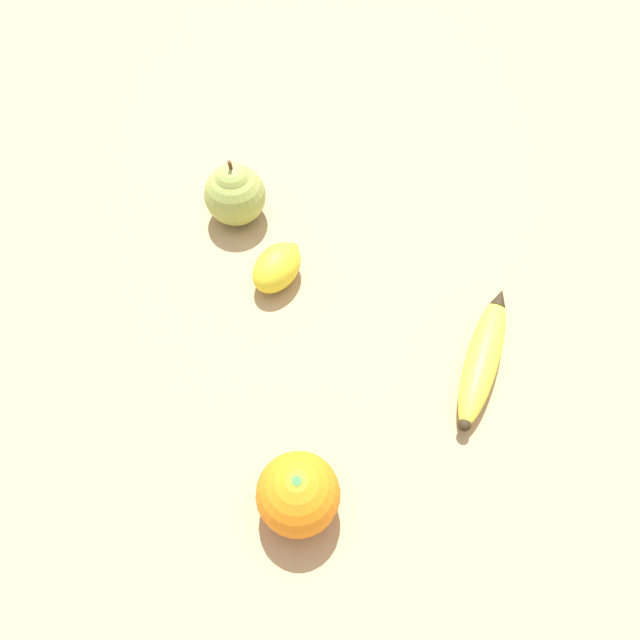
# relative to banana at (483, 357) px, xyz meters

# --- Properties ---
(ground_plane) EXTENTS (3.00, 3.00, 0.00)m
(ground_plane) POSITION_rel_banana_xyz_m (-0.14, -0.05, -0.02)
(ground_plane) COLOR tan
(banana) EXTENTS (0.13, 0.18, 0.04)m
(banana) POSITION_rel_banana_xyz_m (0.00, 0.00, 0.00)
(banana) COLOR yellow
(banana) RESTS_ON ground_plane
(orange) EXTENTS (0.09, 0.09, 0.09)m
(orange) POSITION_rel_banana_xyz_m (0.02, -0.27, 0.02)
(orange) COLOR orange
(orange) RESTS_ON ground_plane
(pear) EXTENTS (0.08, 0.08, 0.10)m
(pear) POSITION_rel_banana_xyz_m (-0.37, -0.12, 0.03)
(pear) COLOR #99A84C
(pear) RESTS_ON ground_plane
(lemon) EXTENTS (0.08, 0.09, 0.05)m
(lemon) POSITION_rel_banana_xyz_m (-0.25, -0.13, 0.01)
(lemon) COLOR yellow
(lemon) RESTS_ON ground_plane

